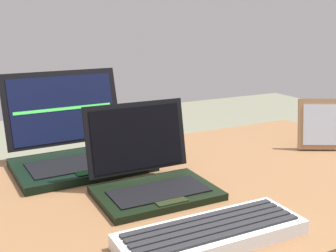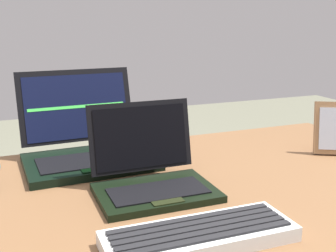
% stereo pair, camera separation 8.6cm
% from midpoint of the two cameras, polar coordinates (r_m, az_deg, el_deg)
% --- Properties ---
extents(desk, '(1.55, 0.73, 0.71)m').
position_cam_midpoint_polar(desk, '(0.97, -2.02, -14.69)').
color(desk, brown).
rests_on(desk, ground).
extents(laptop_front, '(0.25, 0.21, 0.18)m').
position_cam_midpoint_polar(laptop_front, '(0.92, 0.45, -6.67)').
color(laptop_front, black).
rests_on(laptop_front, desk).
extents(laptop_rear, '(0.33, 0.29, 0.23)m').
position_cam_midpoint_polar(laptop_rear, '(1.12, -8.84, -2.53)').
color(laptop_rear, black).
rests_on(laptop_rear, desk).
extents(external_keyboard, '(0.33, 0.12, 0.03)m').
position_cam_midpoint_polar(external_keyboard, '(0.73, 7.83, -14.53)').
color(external_keyboard, silver).
rests_on(external_keyboard, desk).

